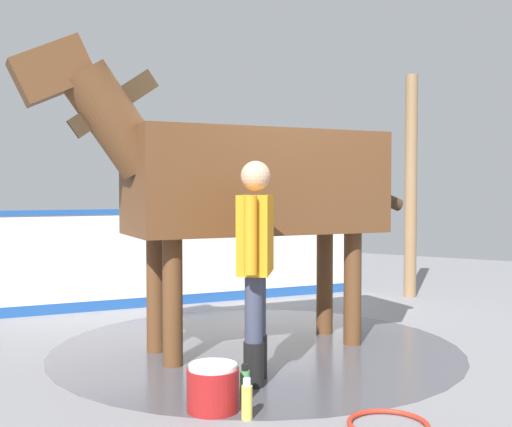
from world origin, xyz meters
TOP-DOWN VIEW (x-y plane):
  - ground_plane at (0.00, 0.00)m, footprint 16.00×16.00m
  - wet_patch at (-0.39, 0.00)m, footprint 3.60×3.60m
  - barrier_wall at (0.92, 1.95)m, footprint 4.07×2.77m
  - roof_post_far at (2.96, -0.31)m, footprint 0.16×0.16m
  - horse at (-0.50, 0.07)m, footprint 3.10×2.25m
  - handler at (-1.26, -0.52)m, footprint 0.61×0.39m
  - wash_bucket at (-1.91, -0.60)m, footprint 0.34×0.34m
  - bottle_shampoo at (-1.93, -0.87)m, footprint 0.07×0.07m
  - bottle_spray at (-1.64, -0.67)m, footprint 0.07×0.07m
  - hose_coil at (-1.60, -1.65)m, footprint 0.49×0.49m

SIDE VIEW (x-z plane):
  - ground_plane at x=0.00m, z-range -0.02..0.00m
  - wet_patch at x=-0.39m, z-range 0.00..0.00m
  - hose_coil at x=-1.60m, z-range 0.00..0.03m
  - bottle_spray at x=-1.64m, z-range -0.01..0.24m
  - bottle_shampoo at x=-1.93m, z-range -0.01..0.24m
  - wash_bucket at x=-1.91m, z-range 0.00..0.30m
  - barrier_wall at x=0.92m, z-range -0.04..1.13m
  - handler at x=-1.26m, z-range 0.12..1.73m
  - roof_post_far at x=2.96m, z-range 0.00..2.89m
  - horse at x=-0.50m, z-range 0.18..2.78m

